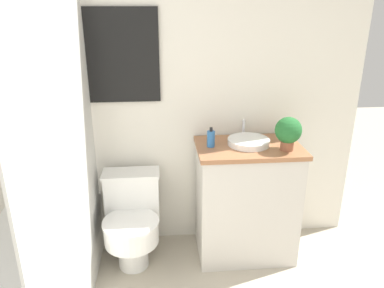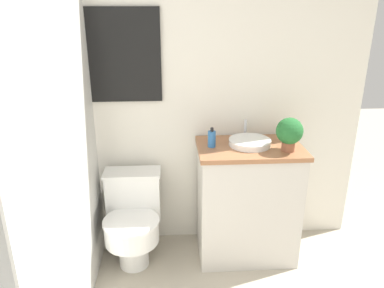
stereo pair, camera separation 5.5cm
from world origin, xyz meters
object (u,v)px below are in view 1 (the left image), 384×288
Objects in this scene: potted_plant at (288,131)px; toilet at (132,218)px; sink at (248,142)px; soap_bottle at (211,139)px.

toilet is at bearing 175.63° from potted_plant.
potted_plant is at bearing -4.37° from toilet.
soap_bottle is (-0.26, -0.02, 0.04)m from sink.
toilet is at bearing -177.00° from sink.
sink is (0.81, 0.04, 0.53)m from toilet.
sink is at bearing 151.68° from potted_plant.
soap_bottle is 0.50m from potted_plant.
sink is at bearing 3.63° from soap_bottle.
toilet is 2.88× the size of potted_plant.
soap_bottle is (0.55, 0.03, 0.56)m from toilet.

